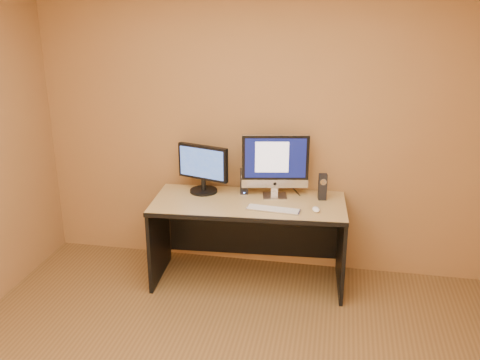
# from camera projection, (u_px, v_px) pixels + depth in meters

# --- Properties ---
(walls) EXTENTS (4.00, 4.00, 2.60)m
(walls) POSITION_uv_depth(u_px,v_px,m) (201.00, 216.00, 2.83)
(walls) COLOR olive
(walls) RESTS_ON ground
(desk) EXTENTS (1.67, 0.82, 0.75)m
(desk) POSITION_uv_depth(u_px,v_px,m) (248.00, 242.00, 4.63)
(desk) COLOR tan
(desk) RESTS_ON ground
(imac) EXTENTS (0.61, 0.31, 0.56)m
(imac) POSITION_uv_depth(u_px,v_px,m) (275.00, 166.00, 4.53)
(imac) COLOR #B1B1B5
(imac) RESTS_ON desk
(second_monitor) EXTENTS (0.54, 0.37, 0.43)m
(second_monitor) POSITION_uv_depth(u_px,v_px,m) (203.00, 169.00, 4.66)
(second_monitor) COLOR black
(second_monitor) RESTS_ON desk
(speaker_left) EXTENTS (0.08, 0.08, 0.22)m
(speaker_left) POSITION_uv_depth(u_px,v_px,m) (244.00, 181.00, 4.67)
(speaker_left) COLOR black
(speaker_left) RESTS_ON desk
(speaker_right) EXTENTS (0.08, 0.08, 0.22)m
(speaker_right) POSITION_uv_depth(u_px,v_px,m) (323.00, 187.00, 4.53)
(speaker_right) COLOR black
(speaker_right) RESTS_ON desk
(keyboard) EXTENTS (0.45, 0.16, 0.02)m
(keyboard) POSITION_uv_depth(u_px,v_px,m) (273.00, 209.00, 4.33)
(keyboard) COLOR #B5B5B9
(keyboard) RESTS_ON desk
(mouse) EXTENTS (0.08, 0.11, 0.04)m
(mouse) POSITION_uv_depth(u_px,v_px,m) (316.00, 209.00, 4.31)
(mouse) COLOR white
(mouse) RESTS_ON desk
(cable_a) EXTENTS (0.10, 0.21, 0.01)m
(cable_a) POSITION_uv_depth(u_px,v_px,m) (296.00, 191.00, 4.74)
(cable_a) COLOR black
(cable_a) RESTS_ON desk
(cable_b) EXTENTS (0.05, 0.18, 0.01)m
(cable_b) POSITION_uv_depth(u_px,v_px,m) (275.00, 191.00, 4.74)
(cable_b) COLOR black
(cable_b) RESTS_ON desk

